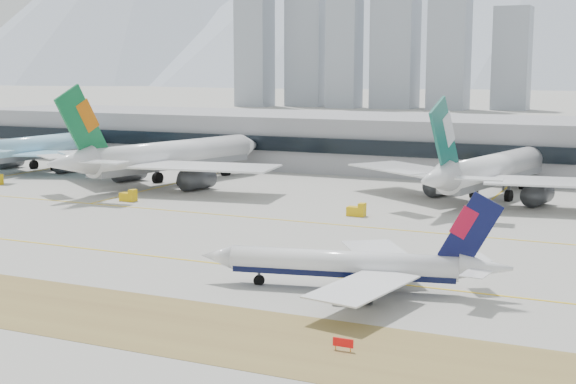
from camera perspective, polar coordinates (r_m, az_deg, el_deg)
The scene contains 10 objects.
ground at distance 126.87m, azimuth -7.04°, elevation -4.23°, with size 3000.00×3000.00×0.00m, color gray.
taxiing_airliner at distance 104.02m, azimuth 4.72°, elevation -5.23°, with size 40.34×34.60×13.65m.
widebody_korean at distance 236.32m, azimuth -17.19°, elevation 2.99°, with size 64.86×63.46×23.14m.
widebody_eva at distance 199.01m, azimuth -8.70°, elevation 2.44°, with size 69.42×69.16×25.43m.
widebody_cathay at distance 179.31m, azimuth 14.16°, elevation 1.42°, with size 64.64×64.27×23.57m.
terminal at distance 230.44m, azimuth 7.97°, elevation 3.49°, with size 280.00×43.10×15.00m.
hold_sign_right at distance 82.88m, azimuth 3.94°, elevation -10.65°, with size 2.20×0.15×1.35m.
gse_c at distance 156.32m, azimuth 4.93°, elevation -1.33°, with size 3.55×2.00×2.60m.
gse_b at distance 176.55m, azimuth -11.25°, elevation -0.30°, with size 3.55×2.00×2.60m.
city_skyline at distance 584.87m, azimuth 7.44°, elevation 10.81°, with size 342.00×49.80×140.00m.
Camera 1 is at (64.76, -105.32, 28.44)m, focal length 50.00 mm.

